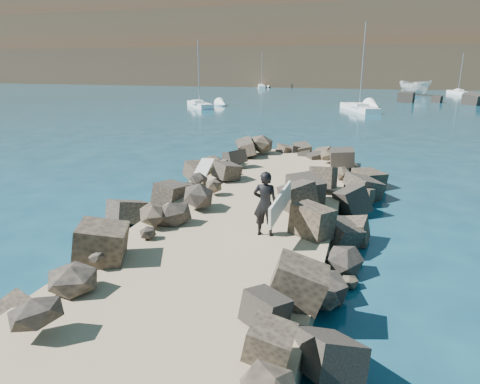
{
  "coord_description": "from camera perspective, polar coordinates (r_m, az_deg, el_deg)",
  "views": [
    {
      "loc": [
        3.8,
        -13.62,
        5.45
      ],
      "look_at": [
        0.0,
        -1.0,
        1.5
      ],
      "focal_mm": 32.0,
      "sensor_mm": 36.0,
      "label": 1
    }
  ],
  "objects": [
    {
      "name": "sailboat_e",
      "position": [
        103.74,
        2.88,
        13.85
      ],
      "size": [
        3.28,
        6.84,
        8.12
      ],
      "color": "white",
      "rests_on": "ground"
    },
    {
      "name": "boat_imported",
      "position": [
        86.74,
        22.29,
        12.78
      ],
      "size": [
        6.66,
        6.99,
        2.71
      ],
      "primitive_type": "imported",
      "rotation": [
        0.0,
        0.0,
        0.73
      ],
      "color": "silver",
      "rests_on": "ground"
    },
    {
      "name": "surfer_with_board",
      "position": [
        12.4,
        3.66,
        -1.56
      ],
      "size": [
        0.9,
        2.4,
        1.94
      ],
      "color": "black",
      "rests_on": "jetty"
    },
    {
      "name": "ground",
      "position": [
        15.16,
        1.09,
        -4.4
      ],
      "size": [
        800.0,
        800.0,
        0.0
      ],
      "primitive_type": "plane",
      "color": "#0F384C",
      "rests_on": "ground"
    },
    {
      "name": "riprap_left",
      "position": [
        14.71,
        -11.47,
        -3.33
      ],
      "size": [
        2.6,
        22.0,
        1.0
      ],
      "primitive_type": "cube",
      "color": "black",
      "rests_on": "ground"
    },
    {
      "name": "jetty",
      "position": [
        13.27,
        -1.25,
        -6.16
      ],
      "size": [
        6.0,
        26.0,
        0.6
      ],
      "primitive_type": "cube",
      "color": "#8C7759",
      "rests_on": "ground"
    },
    {
      "name": "headland",
      "position": [
        174.06,
        19.9,
        19.24
      ],
      "size": [
        360.0,
        140.0,
        32.0
      ],
      "primitive_type": "cube",
      "color": "#2D4919",
      "rests_on": "ground"
    },
    {
      "name": "sailboat_a",
      "position": [
        57.39,
        -5.44,
        11.52
      ],
      "size": [
        5.56,
        6.59,
        8.56
      ],
      "color": "white",
      "rests_on": "ground"
    },
    {
      "name": "sailboat_d",
      "position": [
        91.53,
        27.08,
        11.72
      ],
      "size": [
        3.25,
        6.31,
        7.56
      ],
      "color": "white",
      "rests_on": "ground"
    },
    {
      "name": "riprap_right",
      "position": [
        13.13,
        11.63,
        -5.84
      ],
      "size": [
        2.6,
        22.0,
        1.0
      ],
      "primitive_type": "cube",
      "color": "black",
      "rests_on": "ground"
    },
    {
      "name": "surfboard_resting",
      "position": [
        18.14,
        -5.03,
        2.54
      ],
      "size": [
        0.88,
        2.35,
        0.08
      ],
      "primitive_type": "cube",
      "rotation": [
        0.0,
        0.0,
        0.14
      ],
      "color": "beige",
      "rests_on": "riprap_left"
    },
    {
      "name": "sailboat_c",
      "position": [
        54.84,
        15.62,
        10.75
      ],
      "size": [
        5.09,
        8.73,
        10.28
      ],
      "color": "white",
      "rests_on": "ground"
    }
  ]
}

